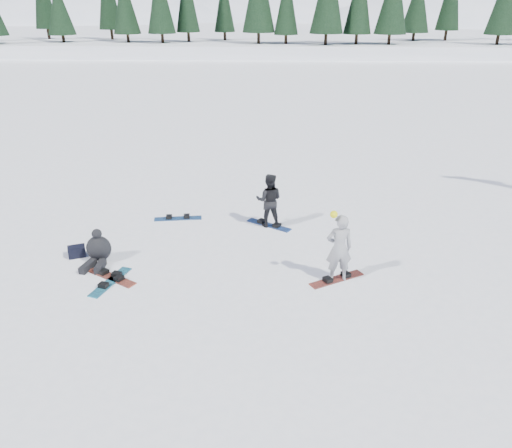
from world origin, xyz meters
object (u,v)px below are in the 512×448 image
Objects in this scene: snowboarder_woman at (339,248)px; snowboard_loose_b at (112,277)px; snowboard_loose_c at (178,218)px; seated_rider at (98,250)px; snowboard_loose_a at (110,282)px; gear_bag at (77,251)px; snowboarder_man at (269,200)px.

snowboarder_woman reaches higher than snowboard_loose_b.
snowboard_loose_b is at bearing -113.32° from snowboard_loose_c.
snowboarder_woman is 6.32m from seated_rider.
seated_rider is at bearing 47.08° from snowboard_loose_a.
snowboarder_woman is 7.06m from gear_bag.
seated_rider is 2.48× the size of gear_bag.
seated_rider reaches higher than gear_bag.
seated_rider is 0.75× the size of snowboard_loose_b.
snowboarder_woman is 4.27× the size of gear_bag.
snowboard_loose_b and snowboard_loose_a have the same top height.
gear_bag is at bearing 61.92° from snowboard_loose_a.
snowboard_loose_b is 0.23m from snowboard_loose_a.
snowboard_loose_c is (-2.91, 0.41, -0.82)m from snowboarder_man.
snowboarder_woman is 5.97m from snowboard_loose_c.
seated_rider is at bearing -14.12° from snowboarder_woman.
snowboarder_man is 5.34m from snowboard_loose_a.
snowboard_loose_a is at bearing -48.62° from snowboard_loose_b.
snowboard_loose_b is at bearing -40.93° from gear_bag.
snowboarder_man is at bearing -30.42° from snowboard_loose_a.
seated_rider is 0.75× the size of snowboard_loose_c.
gear_bag is 1.69m from snowboard_loose_b.
seated_rider is at bearing -20.33° from gear_bag.
snowboard_loose_a is (0.61, -1.07, -0.34)m from seated_rider.
gear_bag is at bearing 27.58° from snowboarder_man.
snowboard_loose_b is (-1.03, -3.73, 0.00)m from snowboard_loose_c.
seated_rider is (-4.52, -2.48, -0.48)m from snowboarder_man.
snowboarder_woman reaches higher than seated_rider.
gear_bag is 0.30× the size of snowboard_loose_a.
snowboard_loose_a is at bearing -111.93° from snowboard_loose_c.
snowboarder_woman is 5.75m from snowboard_loose_b.
seated_rider is at bearing -126.94° from snowboard_loose_c.
snowboarder_man reaches higher than snowboard_loose_b.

